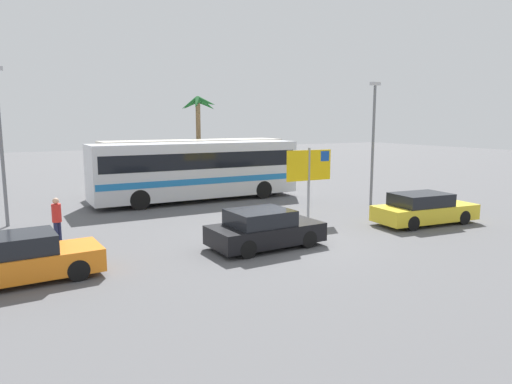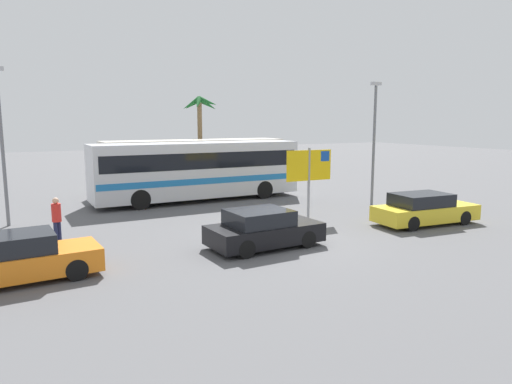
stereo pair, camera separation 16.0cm
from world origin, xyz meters
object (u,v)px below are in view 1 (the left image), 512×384
car_black (264,229)px  ferry_sign (310,168)px  bus_front_coach (197,168)px  car_orange (22,259)px  car_yellow (424,209)px  pedestrian_near_sign (57,217)px  bus_rear_coach (194,162)px

car_black → ferry_sign: bearing=32.9°
bus_front_coach → car_orange: bearing=-132.5°
bus_front_coach → car_yellow: (6.16, -10.13, -1.15)m
bus_front_coach → ferry_sign: bearing=-73.4°
car_yellow → pedestrian_near_sign: size_ratio=2.77×
bus_front_coach → pedestrian_near_sign: (-7.75, -6.15, -0.81)m
bus_rear_coach → ferry_sign: bearing=-84.9°
ferry_sign → car_black: 4.91m
car_orange → pedestrian_near_sign: 3.91m
bus_rear_coach → car_orange: bearing=-127.5°
pedestrian_near_sign → car_yellow: bearing=30.7°
car_yellow → car_black: (-7.74, 0.11, -0.00)m
car_orange → car_yellow: 15.17m
bus_rear_coach → pedestrian_near_sign: size_ratio=6.78×
bus_front_coach → ferry_sign: size_ratio=3.53×
car_yellow → bus_front_coach: bearing=126.6°
bus_rear_coach → car_black: (-2.81, -13.54, -1.15)m
bus_rear_coach → pedestrian_near_sign: 13.23m
ferry_sign → car_orange: size_ratio=0.80×
car_orange → car_black: size_ratio=1.01×
ferry_sign → car_yellow: (3.96, -2.74, -1.69)m
ferry_sign → car_black: size_ratio=0.81×
bus_front_coach → car_black: bearing=-98.9°
bus_front_coach → car_black: size_ratio=2.85×
bus_front_coach → car_black: (-1.58, -10.02, -1.15)m
bus_rear_coach → ferry_sign: size_ratio=3.53×
bus_rear_coach → bus_front_coach: bearing=-109.2°
bus_rear_coach → car_black: 13.88m
car_yellow → car_black: 7.74m
car_black → pedestrian_near_sign: (-6.17, 3.86, 0.34)m
car_orange → bus_front_coach: bearing=44.6°
pedestrian_near_sign → car_orange: bearing=-62.3°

